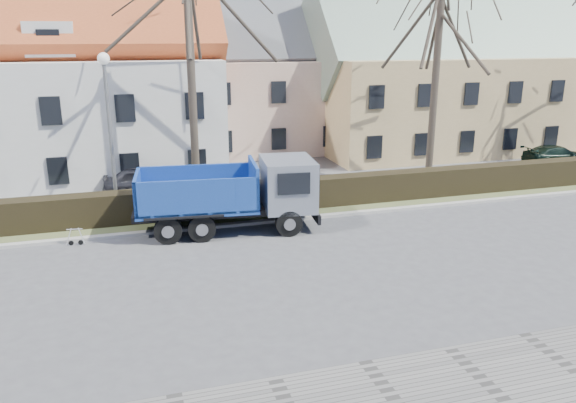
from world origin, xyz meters
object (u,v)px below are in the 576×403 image
object	(u,v)px
dump_truck	(221,195)
cart_frame	(69,236)
streetlight	(111,138)
parked_car_a	(146,180)
parked_car_b	(557,155)

from	to	relation	value
dump_truck	cart_frame	world-z (taller)	dump_truck
streetlight	parked_car_a	bearing A→B (deg)	68.88
parked_car_a	parked_car_b	size ratio (longest dim) A/B	0.98
cart_frame	parked_car_b	xyz separation A→B (m)	(26.54, 5.75, 0.23)
dump_truck	parked_car_b	xyz separation A→B (m)	(20.87, 5.73, -0.86)
parked_car_b	cart_frame	bearing A→B (deg)	106.23
dump_truck	cart_frame	bearing A→B (deg)	-173.92
dump_truck	parked_car_a	distance (m)	6.85
dump_truck	parked_car_b	distance (m)	21.66
cart_frame	streetlight	bearing A→B (deg)	58.63
parked_car_a	parked_car_b	world-z (taller)	parked_car_a
dump_truck	parked_car_a	bearing A→B (deg)	118.55
parked_car_a	parked_car_b	xyz separation A→B (m)	(23.48, -0.55, -0.09)
cart_frame	parked_car_a	world-z (taller)	parked_car_a
dump_truck	parked_car_a	xyz separation A→B (m)	(-2.62, 6.28, -0.77)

